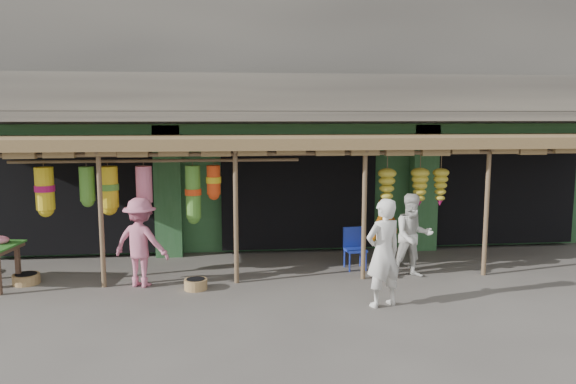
{
  "coord_description": "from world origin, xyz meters",
  "views": [
    {
      "loc": [
        -1.63,
        -10.78,
        3.25
      ],
      "look_at": [
        -0.37,
        1.0,
        1.59
      ],
      "focal_mm": 35.0,
      "sensor_mm": 36.0,
      "label": 1
    }
  ],
  "objects": [
    {
      "name": "building",
      "position": [
        -0.0,
        4.87,
        3.37
      ],
      "size": [
        16.4,
        6.8,
        7.0
      ],
      "color": "gray",
      "rests_on": "ground"
    },
    {
      "name": "awning",
      "position": [
        -0.17,
        0.8,
        2.57
      ],
      "size": [
        14.0,
        2.7,
        2.79
      ],
      "color": "brown",
      "rests_on": "ground"
    },
    {
      "name": "person_front",
      "position": [
        0.95,
        -1.79,
        0.93
      ],
      "size": [
        0.79,
        0.66,
        1.85
      ],
      "primitive_type": "imported",
      "rotation": [
        0.0,
        0.0,
        3.51
      ],
      "color": "silver",
      "rests_on": "ground"
    },
    {
      "name": "basket_right",
      "position": [
        -2.27,
        -0.54,
        0.1
      ],
      "size": [
        0.43,
        0.43,
        0.19
      ],
      "primitive_type": "cylinder",
      "rotation": [
        0.0,
        0.0,
        0.0
      ],
      "color": "#9B6C48",
      "rests_on": "ground"
    },
    {
      "name": "ground",
      "position": [
        0.0,
        0.0,
        0.0
      ],
      "size": [
        80.0,
        80.0,
        0.0
      ],
      "primitive_type": "plane",
      "color": "#514C47",
      "rests_on": "ground"
    },
    {
      "name": "person_right",
      "position": [
        2.0,
        -0.19,
        0.84
      ],
      "size": [
        0.85,
        0.67,
        1.69
      ],
      "primitive_type": "imported",
      "rotation": [
        0.0,
        0.0,
        0.04
      ],
      "color": "silver",
      "rests_on": "ground"
    },
    {
      "name": "blue_chair",
      "position": [
        0.99,
        0.59,
        0.48
      ],
      "size": [
        0.45,
        0.46,
        0.87
      ],
      "rotation": [
        0.0,
        0.0,
        0.1
      ],
      "color": "#1B31B0",
      "rests_on": "ground"
    },
    {
      "name": "person_shopper",
      "position": [
        -3.29,
        -0.2,
        0.85
      ],
      "size": [
        1.25,
        0.99,
        1.69
      ],
      "primitive_type": "imported",
      "rotation": [
        0.0,
        0.0,
        2.77
      ],
      "color": "#CF6D89",
      "rests_on": "ground"
    },
    {
      "name": "basket_mid",
      "position": [
        -5.53,
        0.15,
        0.1
      ],
      "size": [
        0.54,
        0.54,
        0.19
      ],
      "primitive_type": "cylinder",
      "rotation": [
        0.0,
        0.0,
        -0.08
      ],
      "color": "olive",
      "rests_on": "ground"
    },
    {
      "name": "person_vendor",
      "position": [
        1.55,
        0.23,
        0.78
      ],
      "size": [
        0.93,
        0.9,
        1.56
      ],
      "primitive_type": "imported",
      "rotation": [
        0.0,
        0.0,
        3.89
      ],
      "color": "orange",
      "rests_on": "ground"
    }
  ]
}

